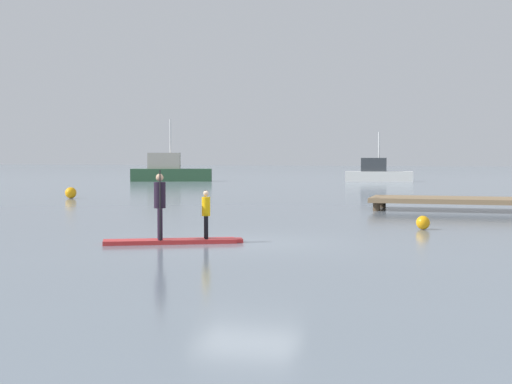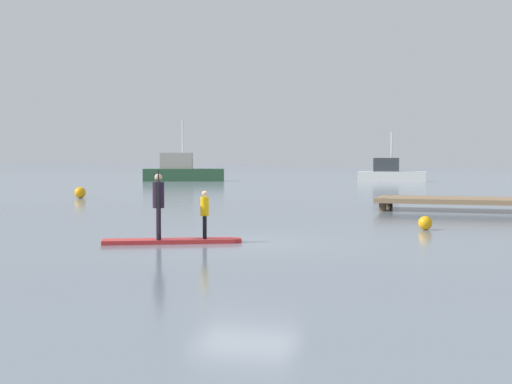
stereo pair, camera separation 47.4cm
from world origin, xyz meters
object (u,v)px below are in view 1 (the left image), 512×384
paddleboard_near (173,241)px  motor_boat_small_navy (378,173)px  mooring_buoy_mid (423,223)px  mooring_buoy_far (71,193)px  fishing_boat_green_midground (169,171)px  paddler_adult (160,202)px  paddler_child_solo (206,212)px

paddleboard_near → motor_boat_small_navy: 42.48m
mooring_buoy_mid → mooring_buoy_far: mooring_buoy_far is taller
fishing_boat_green_midground → mooring_buoy_mid: bearing=-57.4°
fishing_boat_green_midground → paddleboard_near: bearing=-67.6°
mooring_buoy_mid → mooring_buoy_far: size_ratio=0.72×
fishing_boat_green_midground → mooring_buoy_mid: fishing_boat_green_midground is taller
paddler_adult → mooring_buoy_far: paddler_adult is taller
mooring_buoy_far → motor_boat_small_navy: bearing=66.4°
mooring_buoy_mid → mooring_buoy_far: (-17.34, 10.84, 0.08)m
paddleboard_near → motor_boat_small_navy: bearing=90.2°
paddler_adult → motor_boat_small_navy: size_ratio=0.32×
paddler_adult → fishing_boat_green_midground: bearing=112.0°
motor_boat_small_navy → mooring_buoy_far: (-11.60, -26.54, -0.37)m
paddleboard_near → mooring_buoy_far: (-11.76, 15.93, 0.22)m
paddler_adult → paddler_child_solo: size_ratio=1.43×
paddler_child_solo → mooring_buoy_mid: 6.82m
paddleboard_near → paddler_adult: size_ratio=1.93×
paddleboard_near → mooring_buoy_far: bearing=126.4°
paddler_adult → motor_boat_small_navy: (0.12, 42.61, -0.36)m
mooring_buoy_mid → mooring_buoy_far: bearing=148.0°
paddler_child_solo → fishing_boat_green_midground: size_ratio=0.18×
mooring_buoy_mid → paddler_adult: bearing=-138.3°
fishing_boat_green_midground → mooring_buoy_mid: (21.59, -33.70, -0.61)m
paddleboard_near → fishing_boat_green_midground: 41.97m
paddleboard_near → paddler_child_solo: paddler_child_solo is taller
mooring_buoy_mid → motor_boat_small_navy: bearing=98.7°
paddler_child_solo → mooring_buoy_far: size_ratio=2.14×
paddler_adult → mooring_buoy_far: (-11.48, 16.07, -0.73)m
paddleboard_near → mooring_buoy_far: size_ratio=5.92×
mooring_buoy_mid → paddleboard_near: bearing=-137.7°
mooring_buoy_mid → fishing_boat_green_midground: bearing=122.6°
paddler_adult → motor_boat_small_navy: bearing=89.8°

